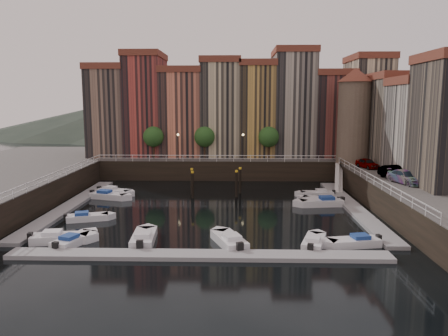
{
  "coord_description": "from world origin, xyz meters",
  "views": [
    {
      "loc": [
        2.82,
        -49.59,
        12.09
      ],
      "look_at": [
        1.42,
        4.0,
        3.86
      ],
      "focal_mm": 35.0,
      "sensor_mm": 36.0,
      "label": 1
    }
  ],
  "objects_px": {
    "car_a": "(367,164)",
    "car_b": "(396,173)",
    "gangway": "(339,176)",
    "boat_left_3": "(108,196)",
    "car_c": "(406,178)",
    "boat_left_1": "(86,217)",
    "boat_left_0": "(59,238)",
    "corner_tower": "(354,114)",
    "mooring_pilings": "(215,183)"
  },
  "relations": [
    {
      "from": "car_b",
      "to": "car_c",
      "type": "distance_m",
      "value": 2.65
    },
    {
      "from": "gangway",
      "to": "car_a",
      "type": "height_order",
      "value": "car_a"
    },
    {
      "from": "boat_left_3",
      "to": "car_c",
      "type": "distance_m",
      "value": 35.27
    },
    {
      "from": "corner_tower",
      "to": "boat_left_0",
      "type": "distance_m",
      "value": 44.06
    },
    {
      "from": "boat_left_3",
      "to": "car_c",
      "type": "relative_size",
      "value": 1.03
    },
    {
      "from": "mooring_pilings",
      "to": "boat_left_0",
      "type": "height_order",
      "value": "mooring_pilings"
    },
    {
      "from": "boat_left_1",
      "to": "mooring_pilings",
      "type": "bearing_deg",
      "value": 26.53
    },
    {
      "from": "mooring_pilings",
      "to": "boat_left_0",
      "type": "bearing_deg",
      "value": -123.46
    },
    {
      "from": "corner_tower",
      "to": "gangway",
      "type": "height_order",
      "value": "corner_tower"
    },
    {
      "from": "boat_left_1",
      "to": "car_c",
      "type": "height_order",
      "value": "car_c"
    },
    {
      "from": "car_a",
      "to": "car_b",
      "type": "xyz_separation_m",
      "value": [
        0.79,
        -8.42,
        0.12
      ]
    },
    {
      "from": "gangway",
      "to": "boat_left_0",
      "type": "distance_m",
      "value": 37.87
    },
    {
      "from": "gangway",
      "to": "mooring_pilings",
      "type": "relative_size",
      "value": 1.25
    },
    {
      "from": "gangway",
      "to": "boat_left_3",
      "type": "height_order",
      "value": "gangway"
    },
    {
      "from": "boat_left_0",
      "to": "boat_left_3",
      "type": "bearing_deg",
      "value": 83.66
    },
    {
      "from": "gangway",
      "to": "mooring_pilings",
      "type": "xyz_separation_m",
      "value": [
        -16.83,
        -4.47,
        -0.27
      ]
    },
    {
      "from": "corner_tower",
      "to": "boat_left_1",
      "type": "relative_size",
      "value": 3.1
    },
    {
      "from": "boat_left_1",
      "to": "car_b",
      "type": "xyz_separation_m",
      "value": [
        33.87,
        7.51,
        3.46
      ]
    },
    {
      "from": "car_a",
      "to": "car_c",
      "type": "bearing_deg",
      "value": -102.14
    },
    {
      "from": "car_c",
      "to": "corner_tower",
      "type": "bearing_deg",
      "value": 78.67
    },
    {
      "from": "boat_left_1",
      "to": "car_a",
      "type": "height_order",
      "value": "car_a"
    },
    {
      "from": "gangway",
      "to": "boat_left_0",
      "type": "bearing_deg",
      "value": -141.28
    },
    {
      "from": "corner_tower",
      "to": "gangway",
      "type": "xyz_separation_m",
      "value": [
        -2.9,
        -4.5,
        -8.28
      ]
    },
    {
      "from": "boat_left_1",
      "to": "car_c",
      "type": "xyz_separation_m",
      "value": [
        34.0,
        4.87,
        3.39
      ]
    },
    {
      "from": "corner_tower",
      "to": "boat_left_3",
      "type": "relative_size",
      "value": 2.7
    },
    {
      "from": "corner_tower",
      "to": "car_a",
      "type": "distance_m",
      "value": 8.39
    },
    {
      "from": "mooring_pilings",
      "to": "car_c",
      "type": "distance_m",
      "value": 22.66
    },
    {
      "from": "boat_left_3",
      "to": "car_b",
      "type": "relative_size",
      "value": 1.06
    },
    {
      "from": "boat_left_0",
      "to": "boat_left_1",
      "type": "relative_size",
      "value": 1.15
    },
    {
      "from": "boat_left_1",
      "to": "car_b",
      "type": "distance_m",
      "value": 34.87
    },
    {
      "from": "car_a",
      "to": "corner_tower",
      "type": "bearing_deg",
      "value": 80.71
    },
    {
      "from": "corner_tower",
      "to": "car_a",
      "type": "xyz_separation_m",
      "value": [
        0.7,
        -5.23,
        -6.52
      ]
    },
    {
      "from": "corner_tower",
      "to": "boat_left_0",
      "type": "height_order",
      "value": "corner_tower"
    },
    {
      "from": "gangway",
      "to": "boat_left_3",
      "type": "distance_m",
      "value": 30.94
    },
    {
      "from": "boat_left_1",
      "to": "car_a",
      "type": "bearing_deg",
      "value": 8.32
    },
    {
      "from": "gangway",
      "to": "corner_tower",
      "type": "bearing_deg",
      "value": 57.2
    },
    {
      "from": "boat_left_3",
      "to": "car_b",
      "type": "height_order",
      "value": "car_b"
    },
    {
      "from": "corner_tower",
      "to": "car_a",
      "type": "bearing_deg",
      "value": -82.41
    },
    {
      "from": "gangway",
      "to": "car_c",
      "type": "bearing_deg",
      "value": -69.05
    },
    {
      "from": "boat_left_0",
      "to": "boat_left_3",
      "type": "distance_m",
      "value": 17.16
    },
    {
      "from": "boat_left_3",
      "to": "car_a",
      "type": "bearing_deg",
      "value": 26.24
    },
    {
      "from": "car_b",
      "to": "boat_left_3",
      "type": "bearing_deg",
      "value": 158.73
    },
    {
      "from": "mooring_pilings",
      "to": "car_a",
      "type": "height_order",
      "value": "car_a"
    },
    {
      "from": "car_a",
      "to": "boat_left_3",
      "type": "bearing_deg",
      "value": 172.85
    },
    {
      "from": "corner_tower",
      "to": "car_b",
      "type": "xyz_separation_m",
      "value": [
        1.48,
        -13.65,
        -6.4
      ]
    },
    {
      "from": "car_b",
      "to": "car_c",
      "type": "height_order",
      "value": "car_b"
    },
    {
      "from": "boat_left_3",
      "to": "mooring_pilings",
      "type": "bearing_deg",
      "value": 25.26
    },
    {
      "from": "boat_left_3",
      "to": "boat_left_0",
      "type": "bearing_deg",
      "value": -71.22
    },
    {
      "from": "mooring_pilings",
      "to": "boat_left_3",
      "type": "relative_size",
      "value": 1.3
    },
    {
      "from": "gangway",
      "to": "boat_left_0",
      "type": "height_order",
      "value": "gangway"
    }
  ]
}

